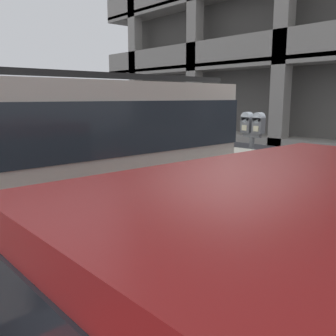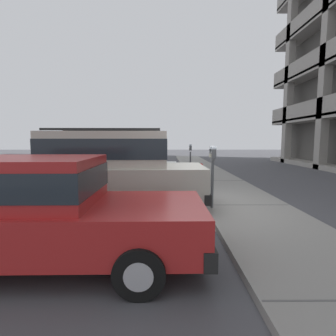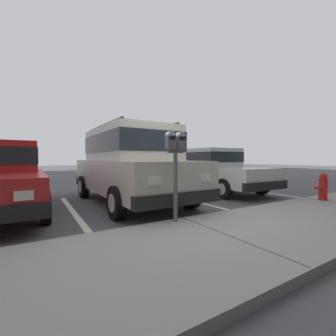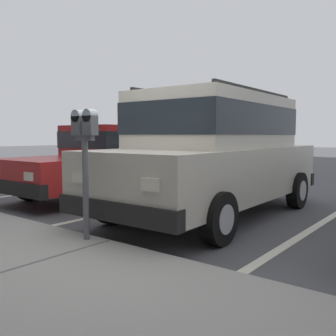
# 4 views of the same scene
# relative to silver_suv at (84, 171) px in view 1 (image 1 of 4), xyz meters

# --- Properties ---
(ground_plane) EXTENTS (80.00, 80.00, 0.10)m
(ground_plane) POSITION_rel_silver_suv_xyz_m (-0.04, 2.21, -1.14)
(ground_plane) COLOR #4C4C51
(sidewalk) EXTENTS (40.00, 2.20, 0.12)m
(sidewalk) POSITION_rel_silver_suv_xyz_m (-0.04, 3.51, -1.03)
(sidewalk) COLOR gray
(sidewalk) RESTS_ON ground_plane
(parking_stall_lines) EXTENTS (12.43, 4.80, 0.01)m
(parking_stall_lines) POSITION_rel_silver_suv_xyz_m (1.50, 0.81, -1.08)
(parking_stall_lines) COLOR silver
(parking_stall_lines) RESTS_ON ground_plane
(silver_suv) EXTENTS (2.10, 4.82, 2.03)m
(silver_suv) POSITION_rel_silver_suv_xyz_m (0.00, 0.00, 0.00)
(silver_suv) COLOR beige
(silver_suv) RESTS_ON ground_plane
(parking_meter_near) EXTENTS (0.35, 0.12, 1.51)m
(parking_meter_near) POSITION_rel_silver_suv_xyz_m (0.20, 2.55, 0.15)
(parking_meter_near) COLOR #595B60
(parking_meter_near) RESTS_ON sidewalk
(parking_meter_far) EXTENTS (0.15, 0.12, 1.44)m
(parking_meter_far) POSITION_rel_silver_suv_xyz_m (-5.95, 2.58, -0.02)
(parking_meter_far) COLOR #47474C
(parking_meter_far) RESTS_ON sidewalk
(fire_hydrant) EXTENTS (0.30, 0.30, 0.70)m
(fire_hydrant) POSITION_rel_silver_suv_xyz_m (-4.11, 2.85, -0.62)
(fire_hydrant) COLOR red
(fire_hydrant) RESTS_ON sidewalk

